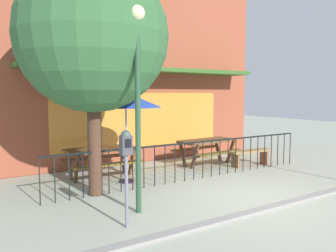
% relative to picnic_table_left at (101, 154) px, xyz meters
% --- Properties ---
extents(ground, '(40.00, 40.00, 0.00)m').
position_rel_picnic_table_left_xyz_m(ground, '(1.90, -3.38, -0.61)').
color(ground, '#A9AE9C').
extents(pub_storefront, '(8.90, 1.46, 5.72)m').
position_rel_picnic_table_left_xyz_m(pub_storefront, '(1.90, 1.47, 2.23)').
color(pub_storefront, '#4F2B21').
rests_on(pub_storefront, ground).
extents(patio_fence_front, '(7.50, 0.04, 0.97)m').
position_rel_picnic_table_left_xyz_m(patio_fence_front, '(1.90, -1.47, 0.05)').
color(patio_fence_front, black).
rests_on(patio_fence_front, ground).
extents(picnic_table_left, '(1.81, 1.37, 0.79)m').
position_rel_picnic_table_left_xyz_m(picnic_table_left, '(0.00, 0.00, 0.00)').
color(picnic_table_left, brown).
rests_on(picnic_table_left, ground).
extents(picnic_table_right, '(1.89, 1.49, 0.79)m').
position_rel_picnic_table_left_xyz_m(picnic_table_right, '(3.34, -0.22, 0.00)').
color(picnic_table_right, brown).
rests_on(picnic_table_right, ground).
extents(patio_umbrella, '(1.72, 1.72, 2.21)m').
position_rel_picnic_table_left_xyz_m(patio_umbrella, '(0.36, -0.77, 1.40)').
color(patio_umbrella, black).
rests_on(patio_umbrella, ground).
extents(patio_bench, '(1.42, 0.43, 0.48)m').
position_rel_picnic_table_left_xyz_m(patio_bench, '(4.33, -1.05, -0.26)').
color(patio_bench, '#997745').
rests_on(patio_bench, ground).
extents(parking_meter_far, '(0.18, 0.17, 1.60)m').
position_rel_picnic_table_left_xyz_m(parking_meter_far, '(-0.91, -3.39, 0.62)').
color(parking_meter_far, slate).
rests_on(parking_meter_far, ground).
extents(street_tree, '(3.16, 3.16, 4.93)m').
position_rel_picnic_table_left_xyz_m(street_tree, '(-0.68, -1.38, 2.73)').
color(street_tree, '#4B3123').
rests_on(street_tree, ground).
extents(street_lamp, '(0.28, 0.28, 3.71)m').
position_rel_picnic_table_left_xyz_m(street_lamp, '(-0.41, -2.85, 1.83)').
color(street_lamp, '#284B32').
rests_on(street_lamp, ground).
extents(curb_edge, '(12.46, 0.20, 0.11)m').
position_rel_picnic_table_left_xyz_m(curb_edge, '(1.90, -4.03, -0.61)').
color(curb_edge, gray).
rests_on(curb_edge, ground).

